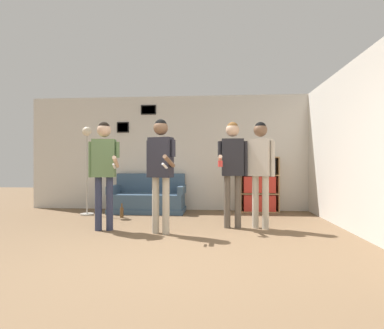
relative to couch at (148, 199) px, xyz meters
name	(u,v)px	position (x,y,z in m)	size (l,w,h in m)	color
ground_plane	(163,262)	(0.94, -3.42, -0.29)	(20.00, 20.00, 0.00)	brown
wall_back	(191,153)	(0.94, 0.42, 1.07)	(7.81, 0.08, 2.70)	beige
wall_right	(346,148)	(3.68, -1.51, 1.06)	(0.06, 6.21, 2.70)	beige
couch	(148,199)	(0.00, 0.00, 0.00)	(1.67, 0.80, 0.86)	#3D5670
bookshelf	(259,184)	(2.50, 0.20, 0.33)	(0.86, 0.30, 1.25)	#A87F51
floor_lamp	(87,154)	(-1.21, -0.50, 1.01)	(0.28, 0.28, 1.88)	#ADA89E
person_player_foreground_left	(104,163)	(-0.29, -1.92, 0.81)	(0.54, 0.45, 1.77)	#2D334C
person_player_foreground_center	(161,162)	(0.67, -2.08, 0.82)	(0.48, 0.56, 1.78)	#B7AD99
person_watcher_holding_cup	(233,162)	(1.81, -1.57, 0.83)	(0.50, 0.45, 1.80)	brown
person_spectator_near_bookshelf	(260,162)	(2.27, -1.57, 0.83)	(0.43, 0.36, 1.79)	#B7AD99
bottle_on_floor	(122,212)	(-0.37, -0.76, -0.18)	(0.07, 0.07, 0.29)	brown
drinking_cup	(258,154)	(2.48, 0.20, 1.02)	(0.07, 0.07, 0.11)	yellow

